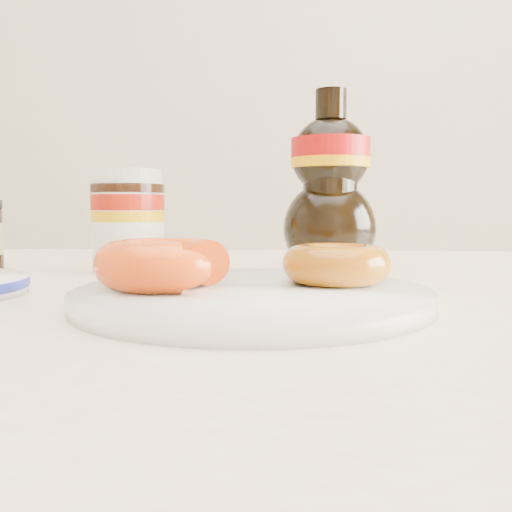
# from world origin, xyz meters

# --- Properties ---
(dining_table) EXTENTS (1.40, 0.90, 0.75)m
(dining_table) POSITION_xyz_m (0.00, 0.10, 0.67)
(dining_table) COLOR #FDEDC0
(dining_table) RESTS_ON ground
(plate) EXTENTS (0.28, 0.28, 0.01)m
(plate) POSITION_xyz_m (0.07, -0.02, 0.76)
(plate) COLOR white
(plate) RESTS_ON dining_table
(donut_bitten) EXTENTS (0.14, 0.14, 0.04)m
(donut_bitten) POSITION_xyz_m (-0.00, -0.02, 0.78)
(donut_bitten) COLOR #E0450C
(donut_bitten) RESTS_ON plate
(donut_whole) EXTENTS (0.10, 0.10, 0.03)m
(donut_whole) POSITION_xyz_m (0.14, 0.02, 0.78)
(donut_whole) COLOR #A45C0A
(donut_whole) RESTS_ON plate
(nutella_jar) EXTENTS (0.09, 0.09, 0.12)m
(nutella_jar) POSITION_xyz_m (-0.09, 0.20, 0.82)
(nutella_jar) COLOR white
(nutella_jar) RESTS_ON dining_table
(syrup_bottle) EXTENTS (0.13, 0.11, 0.21)m
(syrup_bottle) POSITION_xyz_m (0.14, 0.21, 0.86)
(syrup_bottle) COLOR black
(syrup_bottle) RESTS_ON dining_table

